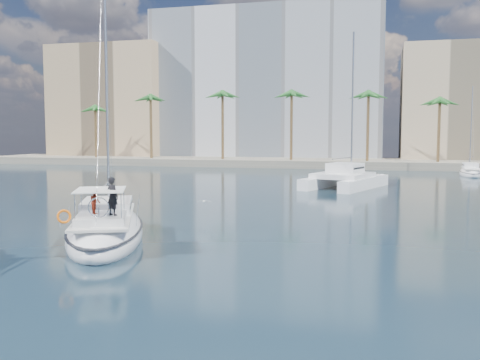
# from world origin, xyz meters

# --- Properties ---
(ground) EXTENTS (160.00, 160.00, 0.00)m
(ground) POSITION_xyz_m (0.00, 0.00, 0.00)
(ground) COLOR black
(ground) RESTS_ON ground
(quay) EXTENTS (120.00, 14.00, 1.20)m
(quay) POSITION_xyz_m (0.00, 61.00, 0.60)
(quay) COLOR gray
(quay) RESTS_ON ground
(building_modern) EXTENTS (42.00, 16.00, 28.00)m
(building_modern) POSITION_xyz_m (-12.00, 73.00, 14.00)
(building_modern) COLOR silver
(building_modern) RESTS_ON ground
(building_tan_left) EXTENTS (22.00, 14.00, 22.00)m
(building_tan_left) POSITION_xyz_m (-42.00, 69.00, 11.00)
(building_tan_left) COLOR tan
(building_tan_left) RESTS_ON ground
(building_beige) EXTENTS (20.00, 14.00, 20.00)m
(building_beige) POSITION_xyz_m (22.00, 70.00, 10.00)
(building_beige) COLOR #CAB691
(building_beige) RESTS_ON ground
(palm_left) EXTENTS (3.60, 3.60, 12.30)m
(palm_left) POSITION_xyz_m (-34.00, 57.00, 10.28)
(palm_left) COLOR brown
(palm_left) RESTS_ON ground
(palm_centre) EXTENTS (3.60, 3.60, 12.30)m
(palm_centre) POSITION_xyz_m (0.00, 57.00, 10.28)
(palm_centre) COLOR brown
(palm_centre) RESTS_ON ground
(main_sloop) EXTENTS (8.35, 12.47, 17.75)m
(main_sloop) POSITION_xyz_m (-5.39, -2.41, 0.54)
(main_sloop) COLOR white
(main_sloop) RESTS_ON ground
(catamaran) EXTENTS (8.56, 11.84, 15.74)m
(catamaran) POSITION_xyz_m (5.08, 27.26, 1.11)
(catamaran) COLOR white
(catamaran) RESTS_ON ground
(seagull) EXTENTS (0.98, 0.42, 0.18)m
(seagull) POSITION_xyz_m (-2.86, 6.30, 1.01)
(seagull) COLOR silver
(seagull) RESTS_ON ground
(moored_yacht_a) EXTENTS (3.37, 9.52, 11.90)m
(moored_yacht_a) POSITION_xyz_m (20.00, 47.00, 0.00)
(moored_yacht_a) COLOR white
(moored_yacht_a) RESTS_ON ground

